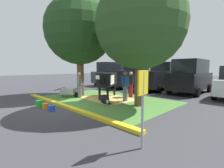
% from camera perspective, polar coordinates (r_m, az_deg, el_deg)
% --- Properties ---
extents(ground_plane, '(80.00, 80.00, 0.00)m').
position_cam_1_polar(ground_plane, '(8.49, -16.57, -7.30)').
color(ground_plane, '#38383D').
extents(grass_island, '(7.73, 5.06, 0.02)m').
position_cam_1_polar(grass_island, '(9.52, -2.17, -5.59)').
color(grass_island, '#477A33').
rests_on(grass_island, ground).
extents(curb_yellow, '(8.93, 0.24, 0.12)m').
position_cam_1_polar(curb_yellow, '(7.99, -16.57, -7.68)').
color(curb_yellow, yellow).
rests_on(curb_yellow, ground).
extents(hay_bedding, '(3.34, 2.59, 0.04)m').
position_cam_1_polar(hay_bedding, '(9.72, -1.26, -5.26)').
color(hay_bedding, tan).
rests_on(hay_bedding, ground).
extents(shade_tree_left, '(4.56, 4.56, 6.68)m').
position_cam_1_polar(shade_tree_left, '(11.29, -11.65, 18.45)').
color(shade_tree_left, brown).
rests_on(shade_tree_left, ground).
extents(shade_tree_right, '(4.33, 4.33, 6.15)m').
position_cam_1_polar(shade_tree_right, '(8.16, 10.16, 20.49)').
color(shade_tree_right, brown).
rests_on(shade_tree_right, ground).
extents(cow_holstein, '(1.97, 2.85, 1.62)m').
position_cam_1_polar(cow_holstein, '(9.82, -1.78, 1.53)').
color(cow_holstein, black).
rests_on(cow_holstein, ground).
extents(calf_lying, '(1.28, 0.98, 0.48)m').
position_cam_1_polar(calf_lying, '(8.44, -2.65, -5.49)').
color(calf_lying, black).
rests_on(calf_lying, ground).
extents(person_handler, '(0.41, 0.39, 1.64)m').
position_cam_1_polar(person_handler, '(10.21, -11.60, -0.01)').
color(person_handler, slate).
rests_on(person_handler, ground).
extents(person_visitor_near, '(0.34, 0.53, 1.70)m').
position_cam_1_polar(person_visitor_near, '(8.82, 4.83, -0.55)').
color(person_visitor_near, slate).
rests_on(person_visitor_near, ground).
extents(person_visitor_far, '(0.48, 0.34, 1.65)m').
position_cam_1_polar(person_visitor_far, '(10.15, 6.80, 0.07)').
color(person_visitor_far, maroon).
rests_on(person_visitor_far, ground).
extents(wheelbarrow, '(1.48, 1.22, 0.63)m').
position_cam_1_polar(wheelbarrow, '(10.58, -15.31, -2.58)').
color(wheelbarrow, gray).
rests_on(wheelbarrow, ground).
extents(parking_sign, '(0.09, 0.44, 1.84)m').
position_cam_1_polar(parking_sign, '(3.66, 11.10, -3.57)').
color(parking_sign, '#99999E').
rests_on(parking_sign, ground).
extents(bucket_green, '(0.33, 0.33, 0.32)m').
position_cam_1_polar(bucket_green, '(8.50, -24.79, -6.43)').
color(bucket_green, green).
rests_on(bucket_green, ground).
extents(bucket_orange, '(0.27, 0.27, 0.26)m').
position_cam_1_polar(bucket_orange, '(8.01, -23.01, -7.29)').
color(bucket_orange, orange).
rests_on(bucket_orange, ground).
extents(bucket_blue, '(0.30, 0.30, 0.25)m').
position_cam_1_polar(bucket_blue, '(7.51, -21.00, -8.10)').
color(bucket_blue, blue).
rests_on(bucket_blue, ground).
extents(suv_dark_grey, '(2.17, 4.63, 2.52)m').
position_cam_1_polar(suv_dark_grey, '(17.62, 0.14, 3.77)').
color(suv_dark_grey, '#3D3D42').
rests_on(suv_dark_grey, ground).
extents(pickup_truck_black, '(2.28, 5.43, 2.42)m').
position_cam_1_polar(pickup_truck_black, '(15.68, 7.11, 2.91)').
color(pickup_truck_black, black).
rests_on(pickup_truck_black, ground).
extents(pickup_truck_maroon, '(2.28, 5.43, 2.42)m').
position_cam_1_polar(pickup_truck_maroon, '(14.52, 16.81, 2.48)').
color(pickup_truck_maroon, black).
rests_on(pickup_truck_maroon, ground).
extents(suv_black, '(2.17, 4.63, 2.52)m').
position_cam_1_polar(suv_black, '(13.29, 26.55, 2.51)').
color(suv_black, black).
rests_on(suv_black, ground).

